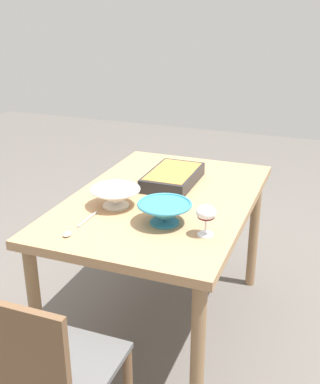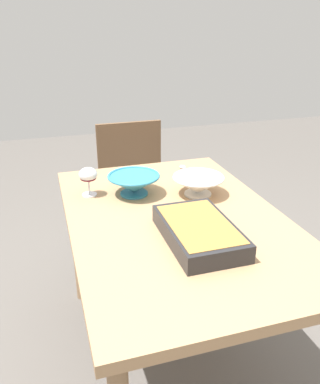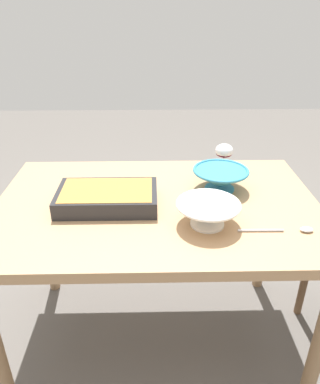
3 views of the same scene
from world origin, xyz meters
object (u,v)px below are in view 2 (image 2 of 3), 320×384
chair (134,183)px  small_bowl (134,183)px  mixing_bowl (198,184)px  casserole_dish (199,231)px  serving_spoon (186,171)px  dining_table (176,235)px  wine_glass (88,176)px

chair → small_bowl: 0.79m
mixing_bowl → chair: bearing=-173.2°
casserole_dish → small_bowl: (-0.45, -0.12, 0.01)m
serving_spoon → dining_table: bearing=-24.9°
casserole_dish → small_bowl: small_bowl is taller
dining_table → wine_glass: size_ratio=9.81×
chair → small_bowl: size_ratio=3.75×
dining_table → serving_spoon: (-0.45, 0.21, 0.09)m
mixing_bowl → small_bowl: small_bowl is taller
dining_table → wine_glass: 0.46m
small_bowl → chair: bearing=166.7°
casserole_dish → small_bowl: 0.46m
casserole_dish → serving_spoon: casserole_dish is taller
small_bowl → wine_glass: bearing=-103.7°
dining_table → chair: (-0.97, 0.06, -0.17)m
wine_glass → serving_spoon: wine_glass is taller
wine_glass → serving_spoon: 0.53m
dining_table → serving_spoon: 0.50m
wine_glass → small_bowl: 0.20m
chair → casserole_dish: 1.20m
mixing_bowl → small_bowl: size_ratio=0.98×
serving_spoon → small_bowl: bearing=-58.9°
chair → serving_spoon: chair is taller
dining_table → casserole_dish: (0.19, 0.01, 0.12)m
small_bowl → serving_spoon: (-0.19, 0.31, -0.04)m
casserole_dish → mixing_bowl: size_ratio=1.68×
dining_table → small_bowl: (-0.26, -0.11, 0.13)m
chair → casserole_dish: chair is taller
wine_glass → casserole_dish: 0.58m
dining_table → serving_spoon: size_ratio=4.89×
dining_table → wine_glass: wine_glass is taller
serving_spoon → wine_glass: bearing=-74.0°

